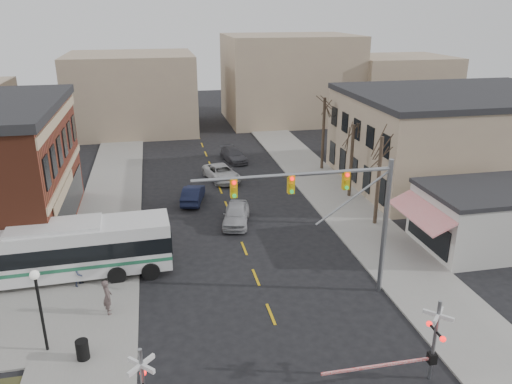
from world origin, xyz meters
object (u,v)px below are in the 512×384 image
transit_bus (58,250)px  street_lamp (38,294)px  car_a (236,214)px  car_d (234,155)px  pedestrian_near (107,297)px  traffic_signal_mast (337,202)px  rr_crossing_east (425,343)px  car_c (221,173)px  pedestrian_far (79,273)px  car_b (193,194)px  trash_bin (83,350)px

transit_bus → street_lamp: size_ratio=3.12×
street_lamp → car_a: size_ratio=0.93×
street_lamp → car_d: street_lamp is taller
street_lamp → pedestrian_near: street_lamp is taller
traffic_signal_mast → rr_crossing_east: (1.54, -7.34, -3.81)m
car_c → car_d: car_c is taller
pedestrian_near → pedestrian_far: (-1.84, 3.35, -0.24)m
car_b → pedestrian_far: 14.58m
transit_bus → car_c: transit_bus is taller
transit_bus → traffic_signal_mast: bearing=-18.6°
traffic_signal_mast → car_a: traffic_signal_mast is taller
transit_bus → pedestrian_far: bearing=-43.7°
transit_bus → trash_bin: transit_bus is taller
traffic_signal_mast → pedestrian_near: 13.24m
car_c → pedestrian_near: pedestrian_near is taller
car_a → transit_bus: bearing=-138.9°
trash_bin → car_b: bearing=70.6°
transit_bus → street_lamp: 7.26m
street_lamp → car_a: bearing=49.0°
car_b → car_c: bearing=-107.7°
trash_bin → car_a: car_a is taller
trash_bin → car_d: 32.82m
car_a → pedestrian_near: pedestrian_near is taller
transit_bus → pedestrian_near: bearing=-55.7°
transit_bus → pedestrian_near: size_ratio=6.80×
car_b → pedestrian_near: pedestrian_near is taller
trash_bin → car_b: car_b is taller
pedestrian_near → trash_bin: bearing=155.3°
rr_crossing_east → pedestrian_far: 19.44m
pedestrian_near → street_lamp: bearing=123.5°
trash_bin → car_c: 26.47m
car_b → pedestrian_far: bearing=71.6°
car_b → rr_crossing_east: bearing=122.3°
traffic_signal_mast → car_c: traffic_signal_mast is taller
street_lamp → car_d: (13.89, 29.48, -2.53)m
car_d → traffic_signal_mast: bearing=-99.6°
rr_crossing_east → trash_bin: 15.52m
rr_crossing_east → car_b: (-8.03, 23.71, -1.26)m
street_lamp → car_b: street_lamp is taller
rr_crossing_east → pedestrian_near: size_ratio=2.84×
trash_bin → pedestrian_near: bearing=75.7°
car_d → car_b: bearing=-127.5°
trash_bin → car_a: (9.63, 14.12, 0.18)m
car_c → car_d: 6.36m
car_b → car_c: car_c is taller
pedestrian_far → transit_bus: bearing=80.5°
car_d → pedestrian_near: (-11.19, -26.89, 0.44)m
car_d → car_c: bearing=-121.9°
traffic_signal_mast → rr_crossing_east: size_ratio=1.93×
car_b → car_c: (3.16, 5.20, 0.00)m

